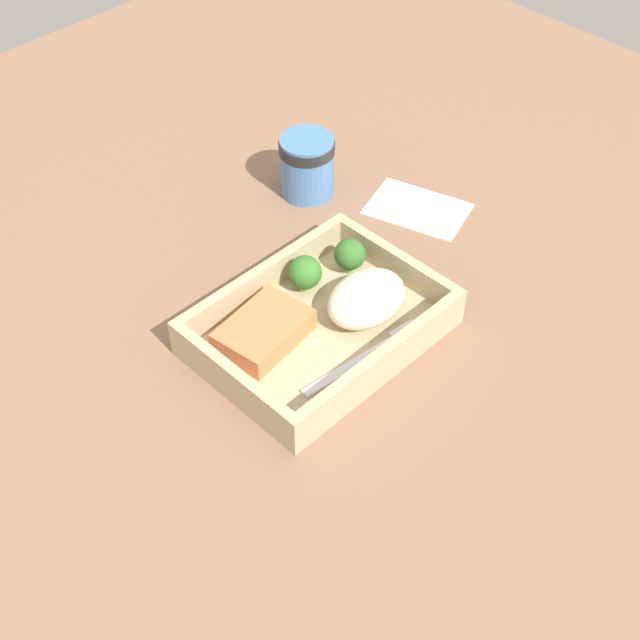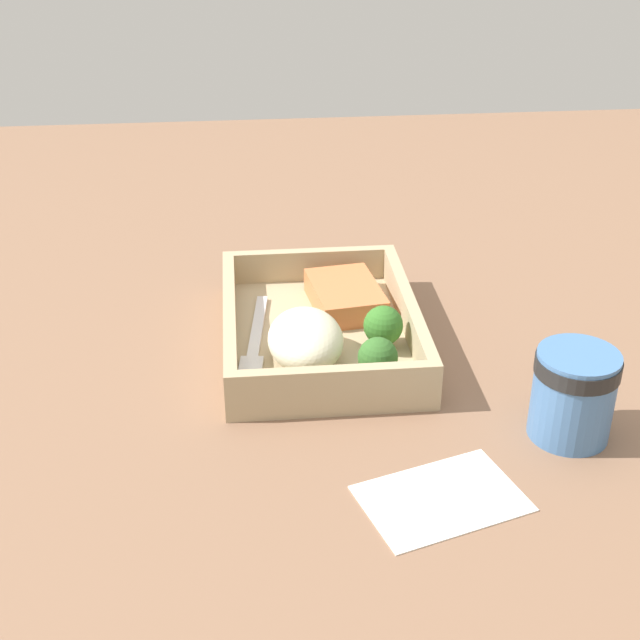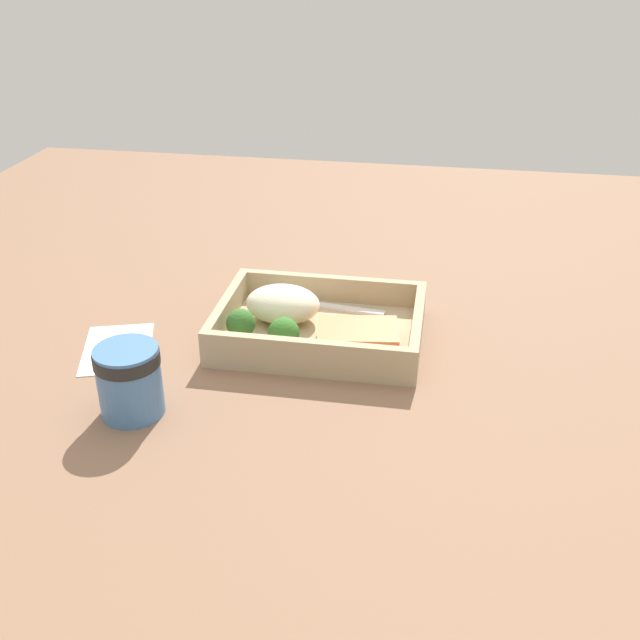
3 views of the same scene
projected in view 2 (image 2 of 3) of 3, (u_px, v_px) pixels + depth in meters
The scene contains 10 objects.
ground_plane at pixel (320, 352), 90.82cm from camera, with size 160.00×160.00×2.00cm, color #825E47.
takeout_tray at pixel (320, 338), 90.05cm from camera, with size 26.00×19.16×1.20cm, color tan.
tray_rim at pixel (320, 318), 88.90cm from camera, with size 26.00×19.16×3.52cm.
salmon_fillet at pixel (345, 296), 93.99cm from camera, with size 9.85×6.80×2.60cm, color #DB7443.
mashed_potatoes at pixel (306, 339), 83.86cm from camera, with size 9.74×7.15×4.80cm, color beige.
broccoli_floret_1 at pixel (383, 326), 86.09cm from camera, with size 3.87×3.87×4.42cm.
broccoli_floret_2 at pixel (378, 358), 80.92cm from camera, with size 3.69×3.69×4.34cm.
fork at pixel (255, 340), 88.11cm from camera, with size 15.88×3.52×0.44cm.
paper_cup at pixel (574, 390), 74.68cm from camera, with size 7.10×7.10×8.05cm.
receipt_slip at pixel (442, 498), 69.30cm from camera, with size 8.31×12.32×0.24cm, color white.
Camera 2 is at (77.53, -7.57, 45.81)cm, focal length 50.00 mm.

